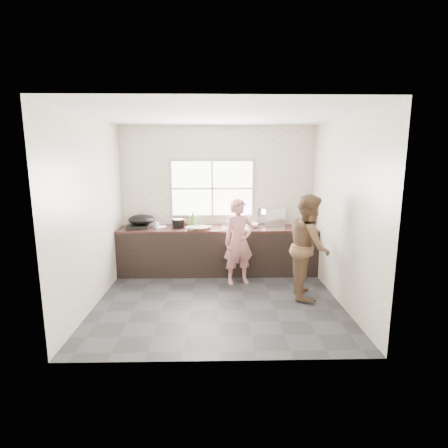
{
  "coord_description": "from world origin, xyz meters",
  "views": [
    {
      "loc": [
        -0.03,
        -4.97,
        2.14
      ],
      "look_at": [
        0.1,
        0.65,
        1.05
      ],
      "focal_mm": 28.0,
      "sensor_mm": 36.0,
      "label": 1
    }
  ],
  "objects_px": {
    "bowl_crabs": "(252,226)",
    "bottle_green": "(193,219)",
    "woman": "(239,244)",
    "black_pot": "(178,223)",
    "bottle_brown_short": "(183,221)",
    "wok": "(142,220)",
    "pot_lid_right": "(154,225)",
    "dish_rack": "(271,217)",
    "pot_lid_left": "(160,228)",
    "bowl_mince": "(193,228)",
    "cutting_board": "(199,228)",
    "bowl_held": "(240,227)",
    "glass_jar": "(157,225)",
    "plate_food": "(161,227)",
    "person_side": "(309,246)",
    "bottle_brown_tall": "(178,220)",
    "burner": "(138,227)"
  },
  "relations": [
    {
      "from": "cutting_board",
      "to": "bowl_mince",
      "type": "xyz_separation_m",
      "value": [
        -0.1,
        -0.1,
        0.01
      ]
    },
    {
      "from": "woman",
      "to": "black_pot",
      "type": "distance_m",
      "value": 1.23
    },
    {
      "from": "bowl_mince",
      "to": "pot_lid_right",
      "type": "relative_size",
      "value": 1.07
    },
    {
      "from": "bowl_mince",
      "to": "pot_lid_left",
      "type": "height_order",
      "value": "bowl_mince"
    },
    {
      "from": "pot_lid_right",
      "to": "woman",
      "type": "bearing_deg",
      "value": -26.74
    },
    {
      "from": "woman",
      "to": "cutting_board",
      "type": "height_order",
      "value": "woman"
    },
    {
      "from": "bottle_green",
      "to": "person_side",
      "type": "bearing_deg",
      "value": -31.66
    },
    {
      "from": "black_pot",
      "to": "bottle_green",
      "type": "relative_size",
      "value": 0.72
    },
    {
      "from": "cutting_board",
      "to": "bottle_brown_tall",
      "type": "xyz_separation_m",
      "value": [
        -0.41,
        0.34,
        0.07
      ]
    },
    {
      "from": "plate_food",
      "to": "pot_lid_left",
      "type": "height_order",
      "value": "plate_food"
    },
    {
      "from": "plate_food",
      "to": "bottle_brown_tall",
      "type": "bearing_deg",
      "value": 31.32
    },
    {
      "from": "wok",
      "to": "bowl_crabs",
      "type": "bearing_deg",
      "value": -0.53
    },
    {
      "from": "cutting_board",
      "to": "bowl_held",
      "type": "xyz_separation_m",
      "value": [
        0.74,
        0.04,
        0.01
      ]
    },
    {
      "from": "pot_lid_left",
      "to": "woman",
      "type": "bearing_deg",
      "value": -20.53
    },
    {
      "from": "glass_jar",
      "to": "dish_rack",
      "type": "xyz_separation_m",
      "value": [
        2.12,
        0.24,
        0.11
      ]
    },
    {
      "from": "dish_rack",
      "to": "pot_lid_left",
      "type": "relative_size",
      "value": 1.66
    },
    {
      "from": "cutting_board",
      "to": "bowl_mince",
      "type": "bearing_deg",
      "value": -135.17
    },
    {
      "from": "bottle_brown_short",
      "to": "woman",
      "type": "bearing_deg",
      "value": -38.04
    },
    {
      "from": "black_pot",
      "to": "bottle_brown_tall",
      "type": "bearing_deg",
      "value": 96.76
    },
    {
      "from": "person_side",
      "to": "dish_rack",
      "type": "xyz_separation_m",
      "value": [
        -0.37,
        1.36,
        0.23
      ]
    },
    {
      "from": "person_side",
      "to": "bowl_mince",
      "type": "xyz_separation_m",
      "value": [
        -1.82,
        0.92,
        0.1
      ]
    },
    {
      "from": "person_side",
      "to": "plate_food",
      "type": "distance_m",
      "value": 2.7
    },
    {
      "from": "bowl_mince",
      "to": "glass_jar",
      "type": "relative_size",
      "value": 2.17
    },
    {
      "from": "pot_lid_right",
      "to": "bowl_mince",
      "type": "bearing_deg",
      "value": -30.0
    },
    {
      "from": "dish_rack",
      "to": "pot_lid_right",
      "type": "height_order",
      "value": "dish_rack"
    },
    {
      "from": "bowl_mince",
      "to": "burner",
      "type": "height_order",
      "value": "bowl_mince"
    },
    {
      "from": "bowl_mince",
      "to": "plate_food",
      "type": "relative_size",
      "value": 1.21
    },
    {
      "from": "bowl_crabs",
      "to": "bottle_green",
      "type": "bearing_deg",
      "value": -179.77
    },
    {
      "from": "wok",
      "to": "pot_lid_right",
      "type": "bearing_deg",
      "value": 46.98
    },
    {
      "from": "black_pot",
      "to": "burner",
      "type": "xyz_separation_m",
      "value": [
        -0.73,
        -0.02,
        -0.05
      ]
    },
    {
      "from": "bowl_crabs",
      "to": "bowl_held",
      "type": "bearing_deg",
      "value": -161.32
    },
    {
      "from": "bottle_brown_tall",
      "to": "bowl_held",
      "type": "bearing_deg",
      "value": -14.23
    },
    {
      "from": "bottle_brown_tall",
      "to": "bottle_brown_short",
      "type": "relative_size",
      "value": 1.13
    },
    {
      "from": "bottle_brown_short",
      "to": "wok",
      "type": "distance_m",
      "value": 0.77
    },
    {
      "from": "black_pot",
      "to": "pot_lid_left",
      "type": "relative_size",
      "value": 0.86
    },
    {
      "from": "bottle_brown_tall",
      "to": "glass_jar",
      "type": "distance_m",
      "value": 0.44
    },
    {
      "from": "bottle_green",
      "to": "bowl_mince",
      "type": "bearing_deg",
      "value": -87.75
    },
    {
      "from": "cutting_board",
      "to": "burner",
      "type": "height_order",
      "value": "burner"
    },
    {
      "from": "bottle_brown_short",
      "to": "pot_lid_left",
      "type": "xyz_separation_m",
      "value": [
        -0.4,
        -0.26,
        -0.08
      ]
    },
    {
      "from": "woman",
      "to": "bowl_crabs",
      "type": "height_order",
      "value": "woman"
    },
    {
      "from": "plate_food",
      "to": "wok",
      "type": "xyz_separation_m",
      "value": [
        -0.34,
        -0.02,
        0.14
      ]
    },
    {
      "from": "cutting_board",
      "to": "black_pot",
      "type": "xyz_separation_m",
      "value": [
        -0.38,
        0.11,
        0.06
      ]
    },
    {
      "from": "bowl_held",
      "to": "bottle_brown_short",
      "type": "bearing_deg",
      "value": 164.5
    },
    {
      "from": "bottle_green",
      "to": "dish_rack",
      "type": "relative_size",
      "value": 0.71
    },
    {
      "from": "bowl_crabs",
      "to": "bottle_green",
      "type": "distance_m",
      "value": 1.08
    },
    {
      "from": "black_pot",
      "to": "pot_lid_right",
      "type": "distance_m",
      "value": 0.54
    },
    {
      "from": "glass_jar",
      "to": "bottle_green",
      "type": "bearing_deg",
      "value": 1.6
    },
    {
      "from": "wok",
      "to": "bottle_green",
      "type": "bearing_deg",
      "value": -1.4
    },
    {
      "from": "bottle_brown_short",
      "to": "dish_rack",
      "type": "distance_m",
      "value": 1.67
    },
    {
      "from": "plate_food",
      "to": "dish_rack",
      "type": "xyz_separation_m",
      "value": [
        2.06,
        0.18,
        0.15
      ]
    }
  ]
}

